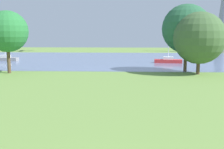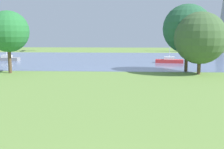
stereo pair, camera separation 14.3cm
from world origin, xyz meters
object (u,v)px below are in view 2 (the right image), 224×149
object	(u,v)px
tree_east_far	(187,29)
sailboat_gray	(7,58)
sailboat_red	(169,60)
tree_west_near	(8,32)
tree_west_far	(200,38)

from	to	relation	value
tree_east_far	sailboat_gray	bearing A→B (deg)	155.46
sailboat_red	sailboat_gray	distance (m)	30.67
tree_west_near	sailboat_red	bearing A→B (deg)	32.35
sailboat_gray	tree_east_far	bearing A→B (deg)	-24.54
sailboat_gray	tree_east_far	size ratio (longest dim) A/B	0.67
tree_east_far	tree_west_far	bearing A→B (deg)	-67.10
sailboat_red	tree_west_near	world-z (taller)	tree_west_near
tree_east_far	tree_west_near	bearing A→B (deg)	-173.27
sailboat_red	sailboat_gray	bearing A→B (deg)	175.10
sailboat_gray	tree_west_near	world-z (taller)	tree_west_near
sailboat_red	tree_west_far	bearing A→B (deg)	-83.42
sailboat_red	tree_west_near	xyz separation A→B (m)	(-22.61, -14.32, 4.90)
sailboat_gray	tree_west_far	xyz separation A→B (m)	(32.19, -16.76, 4.09)
sailboat_gray	tree_west_near	size ratio (longest dim) A/B	0.75
sailboat_gray	tree_east_far	xyz separation A→B (m)	(31.11, -14.20, 5.27)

